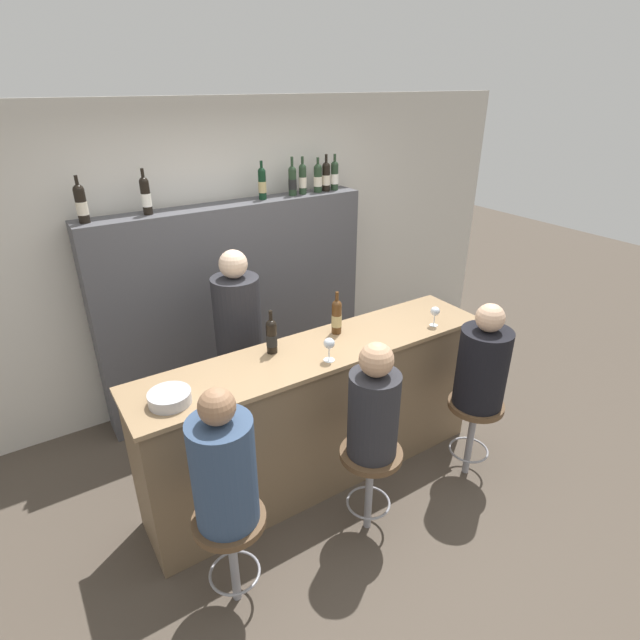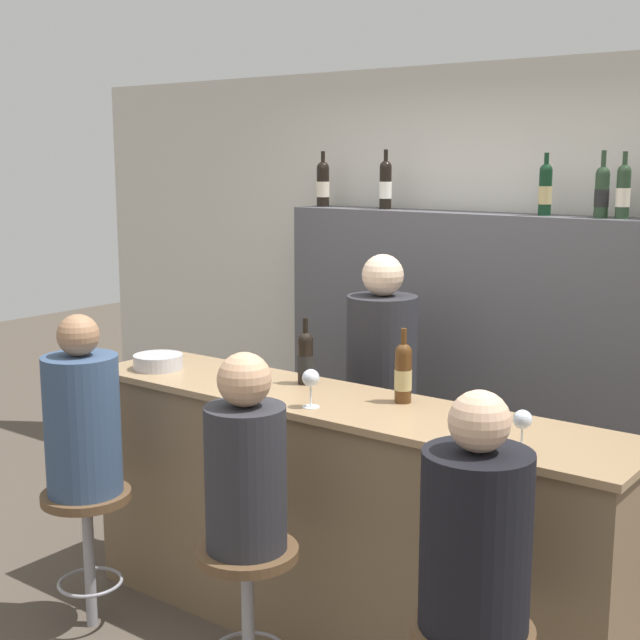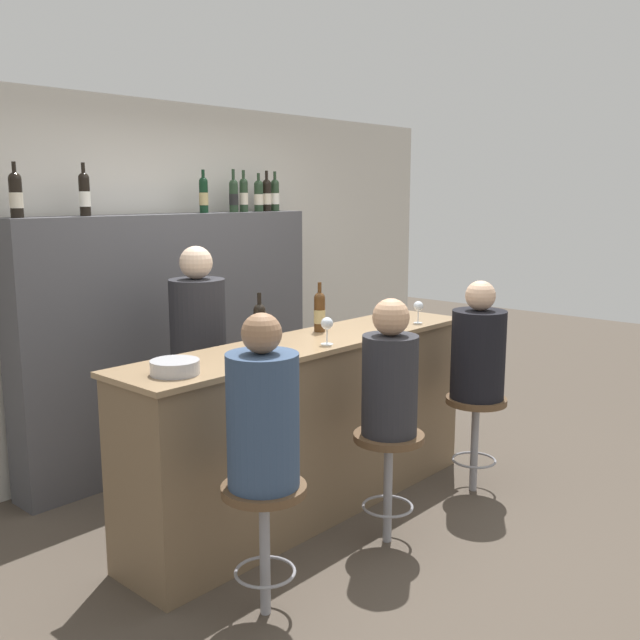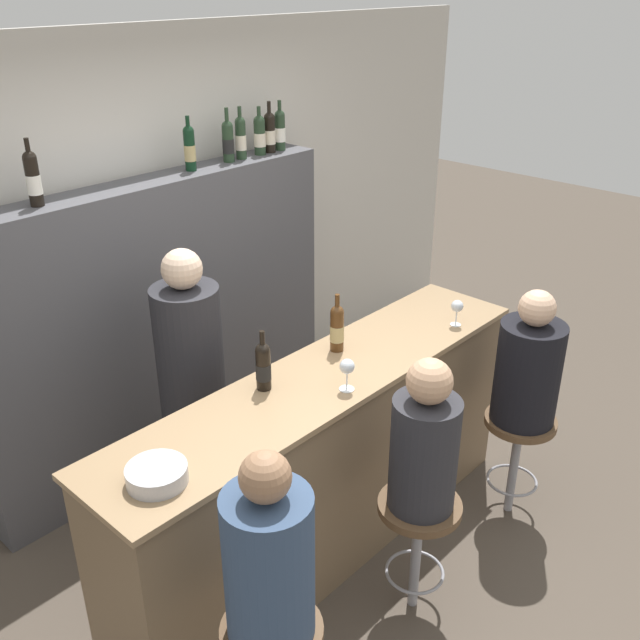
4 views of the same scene
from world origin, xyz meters
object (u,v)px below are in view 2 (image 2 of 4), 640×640
wine_bottle_counter_1 (403,372)px  bar_stool_middle (247,580)px  wine_bottle_backbar_2 (545,189)px  wine_glass_0 (311,380)px  guest_seated_left (82,417)px  bar_stool_left (87,520)px  guest_seated_right (476,530)px  wine_bottle_backbar_0 (323,184)px  wine_bottle_backbar_3 (602,191)px  wine_bottle_backbar_4 (623,191)px  wine_bottle_counter_0 (305,357)px  wine_glass_1 (522,421)px  metal_bowl (158,362)px  bartender (381,425)px  guest_seated_middle (246,465)px  wine_bottle_backbar_1 (386,184)px

wine_bottle_counter_1 → bar_stool_middle: 1.04m
wine_bottle_backbar_2 → wine_glass_0: bearing=-102.5°
wine_glass_0 → guest_seated_left: guest_seated_left is taller
bar_stool_left → guest_seated_right: bearing=0.0°
wine_bottle_backbar_0 → guest_seated_left: bearing=-85.8°
wine_bottle_counter_1 → wine_bottle_backbar_3: size_ratio=0.97×
wine_bottle_backbar_2 → wine_bottle_backbar_3: (0.29, -0.00, -0.01)m
bar_stool_left → bar_stool_middle: same height
wine_bottle_backbar_4 → bar_stool_middle: bearing=-109.8°
wine_bottle_counter_0 → wine_glass_1: bearing=-13.9°
wine_bottle_backbar_4 → metal_bowl: wine_bottle_backbar_4 is taller
wine_bottle_counter_1 → bartender: 0.90m
bar_stool_middle → wine_bottle_backbar_4: bearing=70.2°
wine_glass_0 → guest_seated_right: bearing=-23.9°
wine_glass_1 → guest_seated_middle: guest_seated_middle is taller
wine_bottle_backbar_2 → metal_bowl: 2.11m
wine_bottle_backbar_2 → wine_bottle_backbar_4: wine_bottle_backbar_4 is taller
wine_bottle_backbar_1 → wine_glass_0: size_ratio=2.09×
bar_stool_middle → wine_glass_1: bearing=25.8°
metal_bowl → guest_seated_right: (1.98, -0.53, -0.16)m
metal_bowl → wine_bottle_backbar_4: bearing=39.2°
guest_seated_middle → wine_bottle_counter_1: bearing=72.3°
wine_glass_1 → bar_stool_left: size_ratio=0.23×
wine_bottle_counter_0 → bartender: size_ratio=0.19×
wine_bottle_backbar_2 → bar_stool_left: wine_bottle_backbar_2 is taller
wine_bottle_backbar_3 → guest_seated_right: bearing=-79.6°
wine_bottle_backbar_3 → bar_stool_left: size_ratio=0.51×
wine_bottle_backbar_2 → wine_bottle_backbar_3: bearing=-0.0°
wine_bottle_backbar_4 → wine_bottle_backbar_3: bearing=-180.0°
wine_bottle_backbar_1 → wine_glass_1: (1.55, -1.50, -0.75)m
wine_bottle_counter_1 → guest_seated_right: 1.05m
bar_stool_middle → wine_bottle_backbar_1: bearing=108.5°
wine_bottle_backbar_2 → metal_bowl: size_ratio=1.31×
wine_bottle_backbar_1 → wine_bottle_backbar_4: (1.35, 0.00, -0.01)m
wine_bottle_backbar_0 → metal_bowl: (0.06, -1.41, -0.82)m
wine_bottle_backbar_3 → bar_stool_left: (-1.54, -1.94, -1.42)m
wine_bottle_counter_1 → bar_stool_middle: (-0.23, -0.73, -0.71)m
wine_bottle_backbar_2 → wine_glass_1: size_ratio=2.09×
bartender → wine_bottle_backbar_3: bearing=35.6°
wine_bottle_backbar_3 → metal_bowl: (-1.63, -1.41, -0.81)m
wine_glass_0 → wine_bottle_counter_0: bearing=131.2°
bar_stool_left → guest_seated_right: (1.90, 0.00, 0.46)m
wine_bottle_backbar_1 → guest_seated_left: 2.18m
metal_bowl → bar_stool_left: bearing=-81.1°
wine_glass_0 → guest_seated_middle: size_ratio=0.21×
wine_bottle_backbar_2 → wine_glass_1: 1.78m
bar_stool_left → wine_bottle_counter_0: bearing=47.5°
metal_bowl → guest_seated_middle: 1.17m
guest_seated_right → wine_bottle_counter_1: bearing=134.6°
metal_bowl → guest_seated_left: bearing=-81.1°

